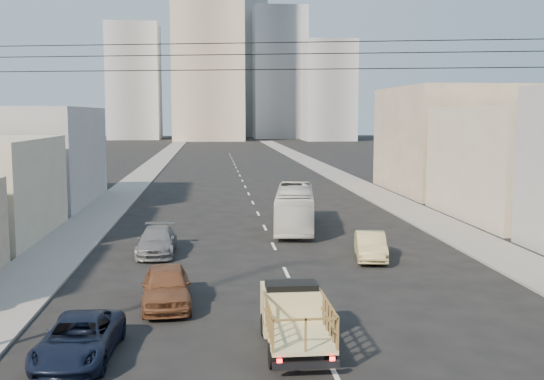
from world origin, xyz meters
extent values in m
cube|color=gray|center=(-11.75, 70.00, 0.06)|extent=(3.50, 180.00, 0.12)
cube|color=gray|center=(11.75, 70.00, 0.06)|extent=(3.50, 180.00, 0.12)
cube|color=silver|center=(0.00, 2.00, 0.01)|extent=(0.15, 2.00, 0.01)
cube|color=silver|center=(0.00, 8.00, 0.01)|extent=(0.15, 2.00, 0.01)
cube|color=silver|center=(0.00, 14.00, 0.01)|extent=(0.15, 2.00, 0.01)
cube|color=silver|center=(0.00, 20.00, 0.01)|extent=(0.15, 2.00, 0.01)
cube|color=silver|center=(0.00, 26.00, 0.01)|extent=(0.15, 2.00, 0.01)
cube|color=silver|center=(0.00, 32.00, 0.01)|extent=(0.15, 2.00, 0.01)
cube|color=silver|center=(0.00, 38.00, 0.01)|extent=(0.15, 2.00, 0.01)
cube|color=silver|center=(0.00, 44.00, 0.01)|extent=(0.15, 2.00, 0.01)
cube|color=silver|center=(0.00, 50.00, 0.01)|extent=(0.15, 2.00, 0.01)
cube|color=silver|center=(0.00, 56.00, 0.01)|extent=(0.15, 2.00, 0.01)
cube|color=silver|center=(0.00, 62.00, 0.01)|extent=(0.15, 2.00, 0.01)
cube|color=silver|center=(0.00, 68.00, 0.01)|extent=(0.15, 2.00, 0.01)
cube|color=silver|center=(0.00, 74.00, 0.01)|extent=(0.15, 2.00, 0.01)
cube|color=silver|center=(0.00, 80.00, 0.01)|extent=(0.15, 2.00, 0.01)
cube|color=silver|center=(0.00, 86.00, 0.01)|extent=(0.15, 2.00, 0.01)
cube|color=silver|center=(0.00, 92.00, 0.01)|extent=(0.15, 2.00, 0.01)
cube|color=silver|center=(0.00, 98.00, 0.01)|extent=(0.15, 2.00, 0.01)
cube|color=silver|center=(0.00, 104.00, 0.01)|extent=(0.15, 2.00, 0.01)
cube|color=#C8BF86|center=(-0.88, 3.41, 0.70)|extent=(1.90, 3.00, 0.12)
cube|color=#C8BF86|center=(-0.88, 5.41, 0.95)|extent=(1.90, 1.60, 1.50)
cube|color=black|center=(-0.88, 5.16, 1.55)|extent=(1.70, 0.90, 0.70)
cube|color=#2D2D33|center=(-0.88, 1.86, 0.40)|extent=(1.90, 0.12, 0.22)
cube|color=#FF0C0C|center=(-1.63, 1.86, 0.55)|extent=(0.15, 0.05, 0.12)
cube|color=#FF0C0C|center=(-0.13, 1.86, 0.55)|extent=(0.15, 0.05, 0.12)
cylinder|color=black|center=(-1.73, 5.51, 0.38)|extent=(0.25, 0.76, 0.76)
cylinder|color=black|center=(-0.03, 5.51, 0.38)|extent=(0.25, 0.76, 0.76)
cylinder|color=black|center=(-1.73, 2.71, 0.38)|extent=(0.25, 0.76, 0.76)
cylinder|color=black|center=(-0.03, 2.71, 0.38)|extent=(0.25, 0.76, 0.76)
imported|color=black|center=(-7.53, 3.96, 0.64)|extent=(2.36, 4.72, 1.28)
imported|color=silver|center=(1.93, 25.50, 1.39)|extent=(3.72, 10.18, 2.77)
imported|color=brown|center=(-5.26, 9.23, 0.79)|extent=(2.18, 4.73, 1.57)
imported|color=tan|center=(4.65, 16.34, 0.69)|extent=(2.14, 4.38, 1.38)
imported|color=slate|center=(-6.41, 18.62, 0.70)|extent=(1.96, 4.82, 1.40)
cylinder|color=black|center=(0.00, 1.50, 9.30)|extent=(23.01, 5.02, 0.02)
cylinder|color=black|center=(0.00, 1.50, 9.00)|extent=(23.01, 5.02, 0.02)
cylinder|color=black|center=(0.00, 1.50, 8.60)|extent=(23.01, 5.02, 0.02)
cube|color=#ADA48B|center=(19.50, 28.00, 4.00)|extent=(11.00, 14.00, 8.00)
cube|color=gray|center=(20.00, 44.00, 5.00)|extent=(12.00, 16.00, 10.00)
cube|color=gray|center=(-19.50, 39.00, 4.00)|extent=(12.00, 16.00, 8.00)
cube|color=tan|center=(-4.00, 170.00, 30.00)|extent=(20.00, 20.00, 60.00)
cube|color=gray|center=(18.00, 185.00, 20.00)|extent=(16.00, 16.00, 40.00)
cube|color=gray|center=(-26.00, 180.00, 17.00)|extent=(15.00, 15.00, 34.00)
cube|color=gray|center=(6.00, 200.00, 22.00)|extent=(18.00, 18.00, 44.00)
cube|color=gray|center=(30.00, 165.00, 14.00)|extent=(14.00, 14.00, 28.00)
camera|label=1|loc=(-3.48, -15.14, 7.41)|focal=42.00mm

